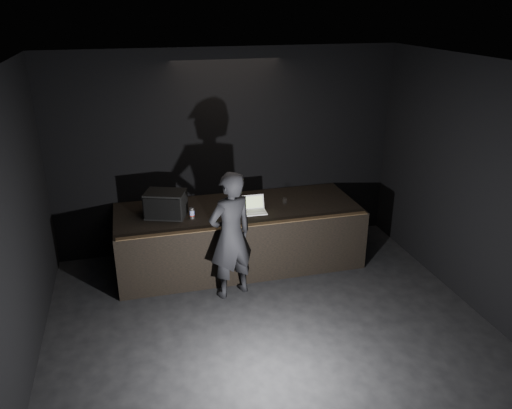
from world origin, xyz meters
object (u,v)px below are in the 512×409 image
object	(u,v)px
stage_riser	(238,236)
stage_monitor	(166,204)
laptop	(254,208)
person	(231,235)
beer_can	(192,213)

from	to	relation	value
stage_riser	stage_monitor	bearing A→B (deg)	-178.65
laptop	person	world-z (taller)	person
person	beer_can	bearing A→B (deg)	-77.58
laptop	beer_can	bearing A→B (deg)	-176.36
stage_riser	laptop	distance (m)	0.64
stage_monitor	person	size ratio (longest dim) A/B	0.37
stage_riser	stage_monitor	distance (m)	1.37
stage_riser	stage_monitor	xyz separation A→B (m)	(-1.18, -0.03, 0.70)
laptop	beer_can	world-z (taller)	laptop
stage_riser	person	distance (m)	1.11
stage_riser	person	world-z (taller)	person
stage_riser	person	size ratio (longest dim) A/B	2.03
stage_riser	person	xyz separation A→B (m)	(-0.32, -0.95, 0.48)
stage_riser	beer_can	distance (m)	1.01
beer_can	stage_riser	bearing A→B (deg)	15.60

